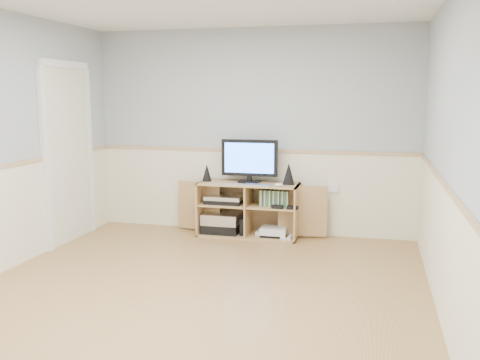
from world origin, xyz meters
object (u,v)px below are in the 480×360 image
at_px(keyboard, 258,185).
at_px(game_consoles, 273,232).
at_px(monitor, 250,159).
at_px(media_cabinet, 249,208).

distance_m(keyboard, game_consoles, 0.62).
bearing_deg(monitor, keyboard, -52.57).
bearing_deg(media_cabinet, game_consoles, -12.17).
height_order(monitor, game_consoles, monitor).
distance_m(media_cabinet, game_consoles, 0.41).
bearing_deg(keyboard, media_cabinet, 135.00).
height_order(monitor, keyboard, monitor).
xyz_separation_m(monitor, keyboard, (0.14, -0.19, -0.28)).
bearing_deg(monitor, game_consoles, -11.09).
relative_size(keyboard, game_consoles, 0.73).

